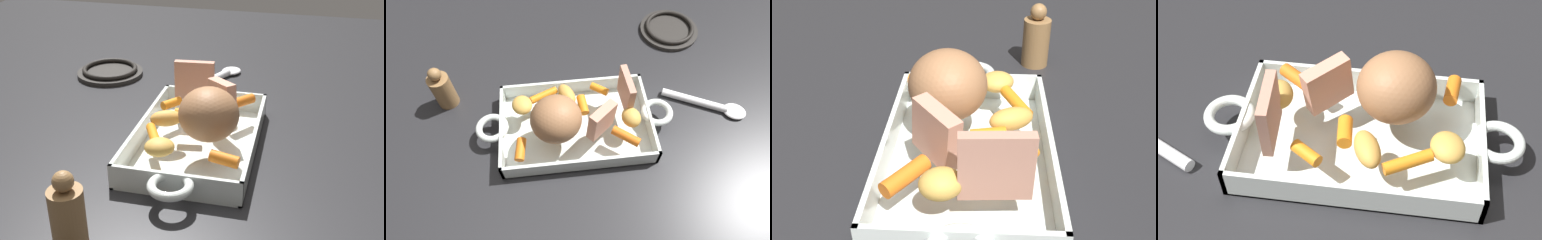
# 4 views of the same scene
# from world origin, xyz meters

# --- Properties ---
(ground_plane) EXTENTS (2.10, 2.10, 0.00)m
(ground_plane) POSITION_xyz_m (0.00, 0.00, 0.00)
(ground_plane) COLOR #232326
(roasting_dish) EXTENTS (0.47, 0.23, 0.05)m
(roasting_dish) POSITION_xyz_m (0.00, 0.00, 0.02)
(roasting_dish) COLOR silver
(roasting_dish) RESTS_ON ground_plane
(pork_roast) EXTENTS (0.14, 0.14, 0.10)m
(pork_roast) POSITION_xyz_m (-0.05, -0.03, 0.10)
(pork_roast) COLOR #9C6A45
(pork_roast) RESTS_ON roasting_dish
(roast_slice_outer) EXTENTS (0.07, 0.07, 0.08)m
(roast_slice_outer) POSITION_xyz_m (0.05, -0.04, 0.08)
(roast_slice_outer) COLOR tan
(roast_slice_outer) RESTS_ON roasting_dish
(roast_slice_thin) EXTENTS (0.02, 0.09, 0.08)m
(roast_slice_thin) POSITION_xyz_m (0.12, 0.03, 0.09)
(roast_slice_thin) COLOR tan
(roast_slice_thin) RESTS_ON roasting_dish
(baby_carrot_short) EXTENTS (0.07, 0.05, 0.02)m
(baby_carrot_short) POSITION_xyz_m (-0.07, 0.07, 0.06)
(baby_carrot_short) COLOR orange
(baby_carrot_short) RESTS_ON roasting_dish
(baby_carrot_northwest) EXTENTS (0.05, 0.04, 0.02)m
(baby_carrot_northwest) POSITION_xyz_m (0.07, 0.07, 0.06)
(baby_carrot_northwest) COLOR orange
(baby_carrot_northwest) RESTS_ON roasting_dish
(baby_carrot_northeast) EXTENTS (0.03, 0.05, 0.02)m
(baby_carrot_northeast) POSITION_xyz_m (0.02, 0.03, 0.06)
(baby_carrot_northeast) COLOR orange
(baby_carrot_northeast) RESTS_ON roasting_dish
(baby_carrot_center_right) EXTENTS (0.03, 0.05, 0.03)m
(baby_carrot_center_right) POSITION_xyz_m (-0.13, -0.08, 0.06)
(baby_carrot_center_right) COLOR orange
(baby_carrot_center_right) RESTS_ON roasting_dish
(baby_carrot_southeast) EXTENTS (0.07, 0.06, 0.02)m
(baby_carrot_southeast) POSITION_xyz_m (0.10, -0.07, 0.06)
(baby_carrot_southeast) COLOR orange
(baby_carrot_southeast) RESTS_ON roasting_dish
(potato_near_roast) EXTENTS (0.06, 0.07, 0.03)m
(potato_near_roast) POSITION_xyz_m (-0.12, 0.04, 0.06)
(potato_near_roast) COLOR gold
(potato_near_roast) RESTS_ON roasting_dish
(potato_golden_large) EXTENTS (0.05, 0.06, 0.04)m
(potato_golden_large) POSITION_xyz_m (0.12, -0.03, 0.07)
(potato_golden_large) COLOR gold
(potato_golden_large) RESTS_ON roasting_dish
(potato_halved) EXTENTS (0.06, 0.07, 0.03)m
(potato_halved) POSITION_xyz_m (-0.02, 0.06, 0.06)
(potato_halved) COLOR gold
(potato_halved) RESTS_ON roasting_dish
(pepper_mill) EXTENTS (0.05, 0.05, 0.12)m
(pepper_mill) POSITION_xyz_m (-0.32, 0.12, 0.05)
(pepper_mill) COLOR olive
(pepper_mill) RESTS_ON ground_plane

